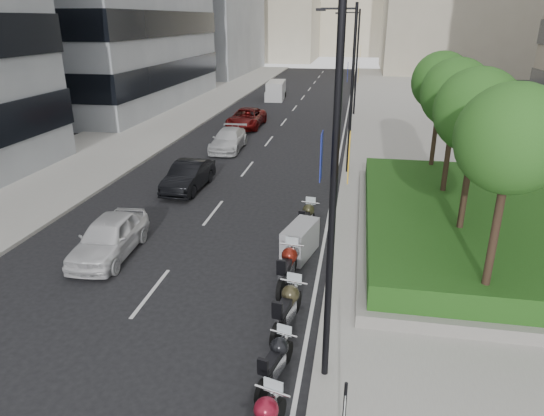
% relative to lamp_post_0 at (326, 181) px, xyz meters
% --- Properties ---
extents(ground, '(160.00, 160.00, 0.00)m').
position_rel_lamp_post_0_xyz_m(ground, '(-4.14, -1.00, -5.07)').
color(ground, black).
rests_on(ground, ground).
extents(sidewalk_right, '(10.00, 100.00, 0.15)m').
position_rel_lamp_post_0_xyz_m(sidewalk_right, '(4.86, 29.00, -4.99)').
color(sidewalk_right, '#9E9B93').
rests_on(sidewalk_right, ground).
extents(sidewalk_left, '(8.00, 100.00, 0.15)m').
position_rel_lamp_post_0_xyz_m(sidewalk_left, '(-16.14, 29.00, -4.99)').
color(sidewalk_left, '#9E9B93').
rests_on(sidewalk_left, ground).
extents(lane_edge, '(0.12, 100.00, 0.01)m').
position_rel_lamp_post_0_xyz_m(lane_edge, '(-0.44, 29.00, -5.06)').
color(lane_edge, silver).
rests_on(lane_edge, ground).
extents(lane_centre, '(0.12, 100.00, 0.01)m').
position_rel_lamp_post_0_xyz_m(lane_centre, '(-5.64, 29.00, -5.06)').
color(lane_centre, silver).
rests_on(lane_centre, ground).
extents(planter, '(10.00, 14.00, 0.40)m').
position_rel_lamp_post_0_xyz_m(planter, '(5.86, 9.00, -4.72)').
color(planter, gray).
rests_on(planter, sidewalk_right).
extents(hedge, '(9.40, 13.40, 0.80)m').
position_rel_lamp_post_0_xyz_m(hedge, '(5.86, 9.00, -4.12)').
color(hedge, '#214914').
rests_on(hedge, planter).
extents(tree_0, '(2.80, 2.80, 6.30)m').
position_rel_lamp_post_0_xyz_m(tree_0, '(4.36, 3.00, 0.36)').
color(tree_0, '#332319').
rests_on(tree_0, planter).
extents(tree_1, '(2.80, 2.80, 6.30)m').
position_rel_lamp_post_0_xyz_m(tree_1, '(4.36, 7.00, 0.36)').
color(tree_1, '#332319').
rests_on(tree_1, planter).
extents(tree_2, '(2.80, 2.80, 6.30)m').
position_rel_lamp_post_0_xyz_m(tree_2, '(4.36, 11.00, 0.36)').
color(tree_2, '#332319').
rests_on(tree_2, planter).
extents(tree_3, '(2.80, 2.80, 6.30)m').
position_rel_lamp_post_0_xyz_m(tree_3, '(4.36, 15.00, 0.36)').
color(tree_3, '#332319').
rests_on(tree_3, planter).
extents(lamp_post_0, '(2.34, 0.45, 9.00)m').
position_rel_lamp_post_0_xyz_m(lamp_post_0, '(0.00, 0.00, 0.00)').
color(lamp_post_0, black).
rests_on(lamp_post_0, ground).
extents(lamp_post_1, '(2.34, 0.45, 9.00)m').
position_rel_lamp_post_0_xyz_m(lamp_post_1, '(0.00, 17.00, 0.00)').
color(lamp_post_1, black).
rests_on(lamp_post_1, ground).
extents(lamp_post_2, '(2.34, 0.45, 9.00)m').
position_rel_lamp_post_0_xyz_m(lamp_post_2, '(0.00, 35.00, 0.00)').
color(lamp_post_2, black).
rests_on(lamp_post_2, ground).
extents(motorcycle_2, '(0.78, 2.09, 1.06)m').
position_rel_lamp_post_0_xyz_m(motorcycle_2, '(-1.01, -0.29, -4.50)').
color(motorcycle_2, black).
rests_on(motorcycle_2, ground).
extents(motorcycle_3, '(0.81, 2.41, 1.21)m').
position_rel_lamp_post_0_xyz_m(motorcycle_3, '(-1.05, 1.91, -4.42)').
color(motorcycle_3, black).
rests_on(motorcycle_3, ground).
extents(motorcycle_4, '(0.83, 2.48, 1.23)m').
position_rel_lamp_post_0_xyz_m(motorcycle_4, '(-1.39, 4.25, -4.41)').
color(motorcycle_4, black).
rests_on(motorcycle_4, ground).
extents(motorcycle_5, '(1.27, 2.16, 1.23)m').
position_rel_lamp_post_0_xyz_m(motorcycle_5, '(-1.24, 6.43, -4.45)').
color(motorcycle_5, black).
rests_on(motorcycle_5, ground).
extents(motorcycle_6, '(0.76, 2.28, 1.14)m').
position_rel_lamp_post_0_xyz_m(motorcycle_6, '(-1.23, 8.61, -4.46)').
color(motorcycle_6, black).
rests_on(motorcycle_6, ground).
extents(car_a, '(2.00, 4.46, 1.49)m').
position_rel_lamp_post_0_xyz_m(car_a, '(-8.17, 5.24, -4.32)').
color(car_a, white).
rests_on(car_a, ground).
extents(car_b, '(1.65, 4.38, 1.43)m').
position_rel_lamp_post_0_xyz_m(car_b, '(-7.80, 12.91, -4.35)').
color(car_b, black).
rests_on(car_b, ground).
extents(car_c, '(2.06, 4.78, 1.37)m').
position_rel_lamp_post_0_xyz_m(car_c, '(-7.86, 21.12, -4.38)').
color(car_c, silver).
rests_on(car_c, ground).
extents(car_d, '(2.51, 5.38, 1.49)m').
position_rel_lamp_post_0_xyz_m(car_d, '(-8.29, 28.37, -4.32)').
color(car_d, '#590A0A').
rests_on(car_d, ground).
extents(delivery_van, '(2.04, 4.69, 1.92)m').
position_rel_lamp_post_0_xyz_m(delivery_van, '(-8.38, 42.97, -4.17)').
color(delivery_van, silver).
rests_on(delivery_van, ground).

